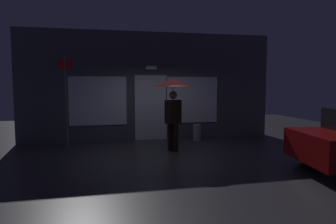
# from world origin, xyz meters

# --- Properties ---
(ground_plane) EXTENTS (18.00, 18.00, 0.00)m
(ground_plane) POSITION_xyz_m (0.00, 0.00, 0.00)
(ground_plane) COLOR #38353A
(building_facade) EXTENTS (8.65, 0.48, 3.66)m
(building_facade) POSITION_xyz_m (-0.00, 2.34, 1.81)
(building_facade) COLOR #4C4C56
(building_facade) RESTS_ON ground
(person_with_umbrella) EXTENTS (1.19, 1.19, 2.05)m
(person_with_umbrella) POSITION_xyz_m (0.30, 0.19, 1.66)
(person_with_umbrella) COLOR black
(person_with_umbrella) RESTS_ON ground
(street_sign_post) EXTENTS (0.40, 0.07, 2.73)m
(street_sign_post) POSITION_xyz_m (-2.68, 1.30, 1.53)
(street_sign_post) COLOR #595B60
(street_sign_post) RESTS_ON ground
(sidewalk_bollard) EXTENTS (0.27, 0.27, 0.54)m
(sidewalk_bollard) POSITION_xyz_m (1.49, 1.69, 0.27)
(sidewalk_bollard) COLOR #9E998E
(sidewalk_bollard) RESTS_ON ground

